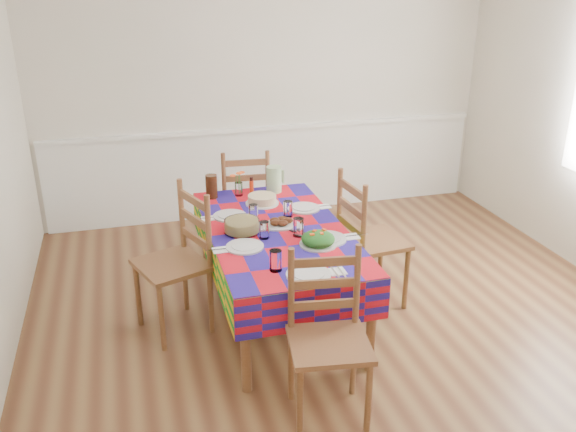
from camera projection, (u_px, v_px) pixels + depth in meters
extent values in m
cube|color=brown|center=(355.00, 342.00, 4.24)|extent=(4.50, 5.00, 0.04)
cube|color=silver|center=(267.00, 82.00, 5.96)|extent=(4.50, 0.04, 2.70)
cube|color=white|center=(269.00, 128.00, 6.09)|extent=(4.41, 0.06, 0.04)
cube|color=white|center=(269.00, 170.00, 6.28)|extent=(4.41, 0.03, 0.90)
cylinder|color=brown|center=(246.00, 346.00, 3.60)|extent=(0.06, 0.06, 0.64)
cylinder|color=brown|center=(371.00, 326.00, 3.80)|extent=(0.06, 0.06, 0.64)
cylinder|color=brown|center=(206.00, 237.00, 5.05)|extent=(0.06, 0.06, 0.64)
cylinder|color=brown|center=(298.00, 227.00, 5.24)|extent=(0.06, 0.06, 0.64)
cube|color=brown|center=(277.00, 232.00, 4.29)|extent=(0.91, 1.73, 0.04)
cube|color=red|center=(277.00, 229.00, 4.28)|extent=(0.95, 1.76, 0.01)
cube|color=red|center=(211.00, 255.00, 4.22)|extent=(0.01, 1.76, 0.27)
cube|color=red|center=(339.00, 240.00, 4.45)|extent=(0.01, 1.76, 0.27)
cube|color=red|center=(314.00, 309.00, 3.55)|extent=(0.95, 0.01, 0.27)
cube|color=red|center=(251.00, 204.00, 5.12)|extent=(0.95, 0.01, 0.27)
cylinder|color=silver|center=(309.00, 275.00, 3.63)|extent=(0.27, 0.27, 0.01)
cylinder|color=silver|center=(309.00, 273.00, 3.63)|extent=(0.19, 0.19, 0.01)
cylinder|color=white|center=(276.00, 261.00, 3.67)|extent=(0.08, 0.08, 0.13)
cube|color=white|center=(337.00, 271.00, 3.68)|extent=(0.10, 0.10, 0.01)
cube|color=silver|center=(334.00, 271.00, 3.67)|extent=(0.01, 0.17, 0.00)
cube|color=silver|center=(340.00, 270.00, 3.68)|extent=(0.01, 0.20, 0.00)
cylinder|color=silver|center=(245.00, 247.00, 3.99)|extent=(0.25, 0.25, 0.01)
cylinder|color=silver|center=(245.00, 245.00, 3.99)|extent=(0.18, 0.18, 0.01)
cylinder|color=white|center=(264.00, 230.00, 4.11)|extent=(0.07, 0.07, 0.12)
cube|color=white|center=(220.00, 250.00, 3.95)|extent=(0.09, 0.09, 0.01)
cube|color=silver|center=(217.00, 250.00, 3.95)|extent=(0.16, 0.01, 0.00)
cube|color=silver|center=(222.00, 249.00, 3.96)|extent=(0.19, 0.01, 0.00)
cylinder|color=silver|center=(230.00, 216.00, 4.49)|extent=(0.25, 0.25, 0.01)
cylinder|color=silver|center=(230.00, 215.00, 4.48)|extent=(0.17, 0.17, 0.01)
cylinder|color=white|center=(253.00, 212.00, 4.41)|extent=(0.07, 0.07, 0.12)
cube|color=white|center=(208.00, 219.00, 4.45)|extent=(0.09, 0.09, 0.01)
cube|color=silver|center=(205.00, 218.00, 4.44)|extent=(0.16, 0.01, 0.00)
cube|color=silver|center=(210.00, 218.00, 4.45)|extent=(0.18, 0.01, 0.00)
cylinder|color=silver|center=(327.00, 239.00, 4.10)|extent=(0.27, 0.27, 0.01)
cylinder|color=silver|center=(327.00, 238.00, 4.10)|extent=(0.19, 0.19, 0.01)
cylinder|color=white|center=(298.00, 227.00, 4.15)|extent=(0.07, 0.07, 0.13)
cube|color=white|center=(352.00, 237.00, 4.15)|extent=(0.10, 0.10, 0.01)
cube|color=silver|center=(349.00, 236.00, 4.14)|extent=(0.17, 0.01, 0.00)
cube|color=silver|center=(354.00, 236.00, 4.15)|extent=(0.20, 0.01, 0.00)
cylinder|color=silver|center=(304.00, 208.00, 4.63)|extent=(0.25, 0.25, 0.01)
cylinder|color=silver|center=(304.00, 207.00, 4.62)|extent=(0.17, 0.17, 0.01)
cylinder|color=white|center=(288.00, 209.00, 4.47)|extent=(0.07, 0.07, 0.12)
cube|color=white|center=(324.00, 207.00, 4.67)|extent=(0.09, 0.09, 0.01)
cube|color=silver|center=(322.00, 206.00, 4.66)|extent=(0.16, 0.01, 0.00)
cube|color=silver|center=(327.00, 206.00, 4.67)|extent=(0.18, 0.01, 0.00)
ellipsoid|color=silver|center=(281.00, 225.00, 4.33)|extent=(0.29, 0.21, 0.01)
ellipsoid|color=black|center=(288.00, 220.00, 4.33)|extent=(0.08, 0.06, 0.04)
ellipsoid|color=black|center=(282.00, 219.00, 4.36)|extent=(0.08, 0.06, 0.04)
ellipsoid|color=black|center=(275.00, 220.00, 4.33)|extent=(0.08, 0.06, 0.04)
ellipsoid|color=black|center=(275.00, 223.00, 4.29)|extent=(0.08, 0.06, 0.04)
ellipsoid|color=black|center=(283.00, 223.00, 4.29)|extent=(0.08, 0.06, 0.04)
cylinder|color=silver|center=(318.00, 244.00, 4.03)|extent=(0.25, 0.25, 0.01)
ellipsoid|color=#114615|center=(318.00, 239.00, 4.01)|extent=(0.22, 0.22, 0.10)
cube|color=#FF5316|center=(312.00, 234.00, 3.96)|extent=(0.03, 0.02, 0.01)
cube|color=#FF5316|center=(315.00, 231.00, 4.01)|extent=(0.04, 0.03, 0.01)
cube|color=#FF5316|center=(322.00, 233.00, 3.98)|extent=(0.03, 0.03, 0.01)
cube|color=#FF5316|center=(324.00, 230.00, 4.03)|extent=(0.03, 0.04, 0.01)
cylinder|color=white|center=(242.00, 226.00, 4.22)|extent=(0.25, 0.25, 0.09)
cylinder|color=#D9C773|center=(242.00, 226.00, 4.22)|extent=(0.23, 0.23, 0.07)
cylinder|color=silver|center=(262.00, 203.00, 4.73)|extent=(0.26, 0.26, 0.01)
cylinder|color=tan|center=(262.00, 199.00, 4.71)|extent=(0.22, 0.22, 0.06)
cube|color=black|center=(296.00, 233.00, 4.21)|extent=(0.12, 0.28, 0.01)
cube|color=black|center=(301.00, 231.00, 4.24)|extent=(0.06, 0.29, 0.01)
cylinder|color=white|center=(239.00, 189.00, 4.89)|extent=(0.06, 0.06, 0.11)
cylinder|color=#246622|center=(236.00, 184.00, 4.87)|extent=(0.01, 0.01, 0.15)
ellipsoid|color=#FF5316|center=(233.00, 176.00, 4.83)|extent=(0.05, 0.05, 0.02)
cylinder|color=#246622|center=(240.00, 183.00, 4.88)|extent=(0.01, 0.01, 0.15)
ellipsoid|color=#FF5316|center=(242.00, 172.00, 4.87)|extent=(0.05, 0.05, 0.02)
cylinder|color=#246622|center=(239.00, 185.00, 4.86)|extent=(0.01, 0.01, 0.15)
ellipsoid|color=#FF5316|center=(239.00, 173.00, 4.80)|extent=(0.05, 0.05, 0.02)
cylinder|color=red|center=(252.00, 186.00, 4.90)|extent=(0.04, 0.04, 0.15)
cylinder|color=#A5D294|center=(274.00, 179.00, 4.95)|extent=(0.12, 0.12, 0.21)
cylinder|color=black|center=(212.00, 186.00, 4.82)|extent=(0.09, 0.09, 0.19)
cube|color=silver|center=(311.00, 282.00, 3.54)|extent=(0.08, 0.02, 0.02)
cylinder|color=brown|center=(300.00, 405.00, 3.24)|extent=(0.04, 0.04, 0.47)
cylinder|color=brown|center=(368.00, 399.00, 3.29)|extent=(0.04, 0.04, 0.47)
cylinder|color=brown|center=(291.00, 365.00, 3.57)|extent=(0.04, 0.04, 0.47)
cylinder|color=brown|center=(354.00, 361.00, 3.61)|extent=(0.04, 0.04, 0.47)
cube|color=brown|center=(329.00, 344.00, 3.33)|extent=(0.49, 0.47, 0.03)
cylinder|color=brown|center=(291.00, 291.00, 3.39)|extent=(0.04, 0.04, 0.52)
cylinder|color=brown|center=(357.00, 286.00, 3.43)|extent=(0.04, 0.04, 0.52)
cube|color=brown|center=(324.00, 305.00, 3.45)|extent=(0.37, 0.07, 0.05)
cube|color=brown|center=(324.00, 284.00, 3.40)|extent=(0.37, 0.07, 0.05)
cube|color=brown|center=(325.00, 262.00, 3.35)|extent=(0.37, 0.07, 0.05)
cylinder|color=brown|center=(262.00, 217.00, 5.68)|extent=(0.04, 0.04, 0.46)
cylinder|color=brown|center=(223.00, 220.00, 5.61)|extent=(0.04, 0.04, 0.46)
cylinder|color=brown|center=(268.00, 232.00, 5.36)|extent=(0.04, 0.04, 0.46)
cylinder|color=brown|center=(226.00, 235.00, 5.30)|extent=(0.04, 0.04, 0.46)
cube|color=brown|center=(244.00, 200.00, 5.39)|extent=(0.46, 0.45, 0.03)
cylinder|color=brown|center=(268.00, 180.00, 5.16)|extent=(0.04, 0.04, 0.51)
cylinder|color=brown|center=(224.00, 183.00, 5.10)|extent=(0.04, 0.04, 0.51)
cube|color=brown|center=(246.00, 193.00, 5.17)|extent=(0.37, 0.05, 0.05)
cube|color=brown|center=(246.00, 178.00, 5.12)|extent=(0.37, 0.05, 0.05)
cube|color=brown|center=(246.00, 163.00, 5.07)|extent=(0.37, 0.05, 0.05)
cylinder|color=brown|center=(138.00, 295.00, 4.32)|extent=(0.04, 0.04, 0.49)
cylinder|color=brown|center=(162.00, 319.00, 4.02)|extent=(0.04, 0.04, 0.49)
cylinder|color=brown|center=(185.00, 280.00, 4.52)|extent=(0.04, 0.04, 0.49)
cylinder|color=brown|center=(211.00, 302.00, 4.22)|extent=(0.04, 0.04, 0.49)
cube|color=brown|center=(171.00, 265.00, 4.17)|extent=(0.57, 0.58, 0.03)
cylinder|color=brown|center=(182.00, 215.00, 4.32)|extent=(0.04, 0.04, 0.54)
cylinder|color=brown|center=(209.00, 233.00, 4.03)|extent=(0.04, 0.04, 0.54)
cube|color=brown|center=(196.00, 239.00, 4.22)|extent=(0.16, 0.37, 0.05)
cube|color=brown|center=(194.00, 220.00, 4.17)|extent=(0.16, 0.37, 0.05)
cube|color=brown|center=(193.00, 200.00, 4.11)|extent=(0.16, 0.37, 0.05)
cylinder|color=brown|center=(406.00, 279.00, 4.53)|extent=(0.04, 0.04, 0.49)
cylinder|color=brown|center=(381.00, 257.00, 4.87)|extent=(0.04, 0.04, 0.49)
cylinder|color=brown|center=(362.00, 288.00, 4.41)|extent=(0.04, 0.04, 0.49)
cylinder|color=brown|center=(339.00, 265.00, 4.74)|extent=(0.04, 0.04, 0.49)
cube|color=brown|center=(373.00, 241.00, 4.54)|extent=(0.48, 0.49, 0.03)
cylinder|color=brown|center=(364.00, 222.00, 4.21)|extent=(0.04, 0.04, 0.54)
cylinder|color=brown|center=(340.00, 203.00, 4.54)|extent=(0.04, 0.04, 0.54)
cube|color=brown|center=(351.00, 226.00, 4.42)|extent=(0.06, 0.39, 0.05)
cube|color=brown|center=(351.00, 208.00, 4.36)|extent=(0.06, 0.39, 0.05)
cube|color=brown|center=(352.00, 190.00, 4.31)|extent=(0.06, 0.39, 0.05)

